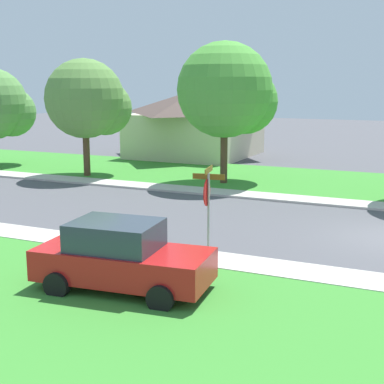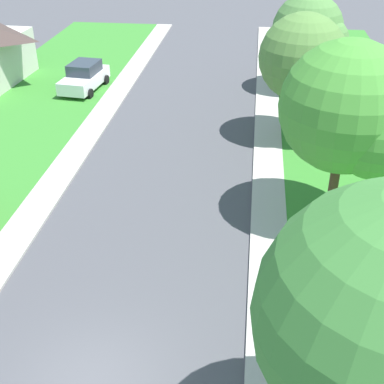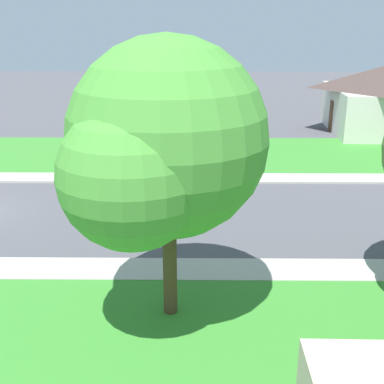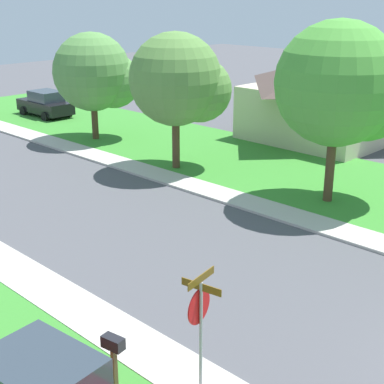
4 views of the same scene
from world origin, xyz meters
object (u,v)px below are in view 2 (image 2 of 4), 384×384
tree_sidewalk_near (312,33)px  tree_across_left (354,114)px  car_white_kerbside_mid (84,77)px  car_black_driveway_right (317,46)px  tree_sidewalk_mid (308,62)px

tree_sidewalk_near → tree_across_left: tree_across_left is taller
car_white_kerbside_mid → tree_sidewalk_near: size_ratio=0.75×
car_black_driveway_right → tree_sidewalk_near: (-1.30, -7.64, 2.80)m
tree_sidewalk_near → tree_across_left: (0.22, -14.88, 0.88)m
tree_sidewalk_mid → tree_sidewalk_near: 7.33m
tree_sidewalk_near → tree_sidewalk_mid: bearing=-96.2°
tree_sidewalk_mid → car_white_kerbside_mid: bearing=155.9°
car_black_driveway_right → tree_across_left: (-1.08, -22.52, 3.68)m
car_white_kerbside_mid → tree_across_left: 19.88m
tree_sidewalk_mid → tree_sidewalk_near: (0.79, 7.27, -0.41)m
car_black_driveway_right → car_white_kerbside_mid: same height
car_white_kerbside_mid → tree_sidewalk_near: (13.93, 1.41, 2.80)m
car_white_kerbside_mid → tree_sidewalk_near: 14.28m
car_black_driveway_right → car_white_kerbside_mid: size_ratio=0.96×
car_black_driveway_right → tree_sidewalk_near: bearing=-99.7°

